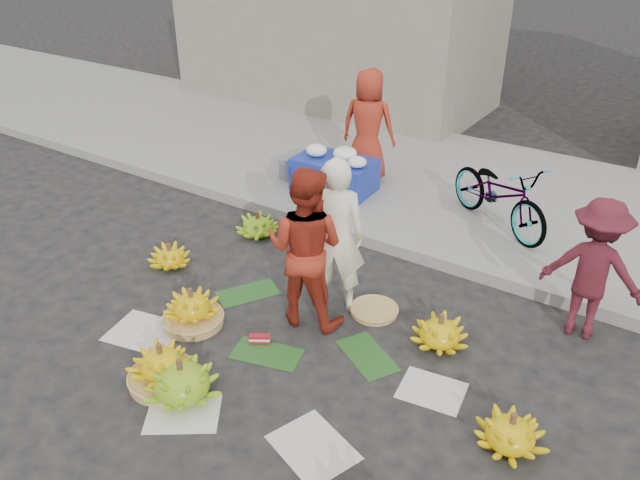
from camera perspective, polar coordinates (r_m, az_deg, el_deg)
The scene contains 22 objects.
ground at distance 6.04m, azimuth -2.94°, elevation -9.70°, with size 80.00×80.00×0.00m, color black.
curb at distance 7.57m, azimuth 6.92°, elevation -0.51°, with size 40.00×0.25×0.15m, color gray.
sidewalk at distance 9.32m, azimuth 12.90°, elevation 4.70°, with size 40.00×4.00×0.12m, color gray.
building_left at distance 13.05m, azimuth 1.63°, elevation 21.09°, with size 6.00×3.00×4.00m, color gray.
newspaper_scatter at distance 5.57m, azimuth -7.95°, elevation -13.87°, with size 3.20×1.80×0.00m, color silver, non-canonical shape.
banana_leaves at distance 6.21m, azimuth -2.59°, elevation -8.39°, with size 2.00×1.00×0.00m, color #1A4918, non-canonical shape.
banana_bunch_0 at distance 6.34m, azimuth -11.61°, elevation -6.25°, with size 0.59×0.59×0.42m.
banana_bunch_1 at distance 5.51m, azimuth -12.54°, elevation -12.47°, with size 0.76×0.76×0.41m.
banana_bunch_2 at distance 5.69m, azimuth -14.24°, elevation -11.20°, with size 0.60×0.60×0.42m.
banana_bunch_4 at distance 5.23m, azimuth 17.03°, elevation -16.48°, with size 0.57×0.57×0.34m.
banana_bunch_5 at distance 6.07m, azimuth 10.92°, elevation -8.25°, with size 0.59×0.59×0.34m.
banana_bunch_6 at distance 7.39m, azimuth -13.56°, elevation -1.49°, with size 0.46×0.46×0.29m.
banana_bunch_7 at distance 7.87m, azimuth -5.70°, elevation 1.33°, with size 0.59×0.59×0.33m.
basket_spare at distance 6.48m, azimuth 4.98°, elevation -6.46°, with size 0.48×0.48×0.05m, color #B0894A.
incense_stack at distance 6.07m, azimuth -5.53°, elevation -8.99°, with size 0.20×0.06×0.08m, color #AD121F.
vendor_cream at distance 6.15m, azimuth 1.39°, elevation 0.37°, with size 0.61×0.40×1.66m, color white.
vendor_red at distance 5.96m, azimuth -1.34°, elevation -0.72°, with size 0.80×0.62×1.64m, color #B1311B.
man_striped at distance 6.35m, azimuth 23.70°, elevation -2.48°, with size 0.92×0.53×1.43m, color maroon.
flower_table at distance 8.78m, azimuth 1.38°, elevation 6.22°, with size 1.13×0.73×0.64m.
grey_bucket at distance 9.21m, azimuth -2.92°, elevation 6.61°, with size 0.28×0.28×0.32m, color slate.
flower_vendor at distance 9.00m, azimuth 4.42°, elevation 10.40°, with size 0.79×0.51×1.61m, color #B1311B.
bicycle at distance 7.99m, azimuth 16.10°, elevation 4.11°, with size 1.70×0.59×0.89m, color gray.
Camera 1 is at (2.86, -3.76, 3.76)m, focal length 35.00 mm.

